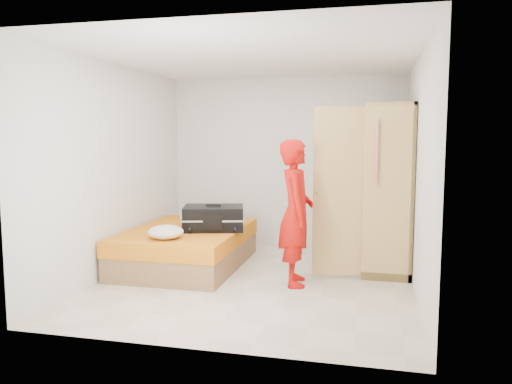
% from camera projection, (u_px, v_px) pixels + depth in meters
% --- Properties ---
extents(room, '(4.00, 4.02, 2.60)m').
position_uv_depth(room, '(257.00, 172.00, 5.79)').
color(room, beige).
rests_on(room, ground).
extents(bed, '(1.42, 2.02, 0.50)m').
position_uv_depth(bed, '(187.00, 247.00, 6.58)').
color(bed, '#9D6E47').
rests_on(bed, ground).
extents(wardrobe, '(1.16, 1.30, 2.10)m').
position_uv_depth(wardrobe, '(383.00, 193.00, 6.32)').
color(wardrobe, tan).
rests_on(wardrobe, ground).
extents(person, '(0.51, 0.68, 1.68)m').
position_uv_depth(person, '(296.00, 213.00, 5.71)').
color(person, red).
rests_on(person, ground).
extents(suitcase, '(0.91, 0.76, 0.34)m').
position_uv_depth(suitcase, '(214.00, 218.00, 6.48)').
color(suitcase, black).
rests_on(suitcase, bed).
extents(round_cushion, '(0.42, 0.42, 0.16)m').
position_uv_depth(round_cushion, '(166.00, 232.00, 5.90)').
color(round_cushion, white).
rests_on(round_cushion, bed).
extents(pillow, '(0.64, 0.43, 0.11)m').
position_uv_depth(pillow, '(202.00, 215.00, 7.39)').
color(pillow, white).
rests_on(pillow, bed).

